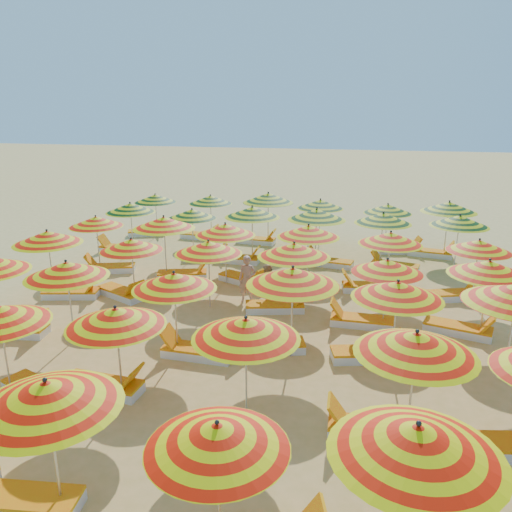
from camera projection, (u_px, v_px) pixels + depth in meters
name	position (u px, v px, depth m)	size (l,w,h in m)	color
ground	(252.00, 313.00, 14.53)	(120.00, 120.00, 0.00)	#E4B565
umbrella_2	(47.00, 395.00, 6.90)	(2.56, 2.56, 2.21)	silver
umbrella_3	(217.00, 436.00, 6.31)	(2.36, 2.36, 2.01)	silver
umbrella_4	(417.00, 441.00, 5.89)	(2.60, 2.60, 2.25)	silver
umbrella_8	(116.00, 317.00, 9.72)	(2.20, 2.20, 2.08)	silver
umbrella_9	(246.00, 329.00, 9.10)	(2.67, 2.67, 2.14)	silver
umbrella_10	(416.00, 344.00, 8.39)	(2.11, 2.11, 2.21)	silver
umbrella_13	(67.00, 270.00, 12.29)	(2.08, 2.08, 2.18)	silver
umbrella_14	(174.00, 281.00, 11.65)	(2.31, 2.31, 2.12)	silver
umbrella_15	(293.00, 277.00, 11.45)	(2.66, 2.66, 2.31)	silver
umbrella_16	(398.00, 290.00, 10.99)	(2.58, 2.58, 2.15)	silver
umbrella_18	(47.00, 237.00, 15.25)	(2.22, 2.22, 2.21)	silver
umbrella_19	(131.00, 245.00, 15.07)	(1.95, 1.95, 2.01)	silver
umbrella_20	(208.00, 248.00, 14.48)	(2.57, 2.57, 2.10)	silver
umbrella_21	(294.00, 250.00, 13.94)	(2.61, 2.61, 2.19)	silver
umbrella_22	(387.00, 266.00, 13.10)	(2.46, 2.46, 1.99)	silver
umbrella_23	(489.00, 268.00, 12.54)	(2.28, 2.28, 2.14)	silver
umbrella_24	(96.00, 222.00, 18.00)	(2.20, 2.20, 2.05)	silver
umbrella_25	(164.00, 223.00, 16.98)	(2.63, 2.63, 2.26)	silver
umbrella_26	(225.00, 230.00, 16.50)	(2.58, 2.58, 2.13)	silver
umbrella_27	(308.00, 231.00, 16.17)	(2.41, 2.41, 2.16)	silver
umbrella_28	(390.00, 238.00, 15.50)	(2.55, 2.55, 2.11)	silver
umbrella_29	(479.00, 246.00, 14.96)	(2.37, 2.37, 2.01)	silver
umbrella_30	(130.00, 208.00, 20.15)	(2.06, 2.06, 2.11)	silver
umbrella_31	(192.00, 214.00, 19.44)	(2.48, 2.48, 2.02)	silver
umbrella_32	(252.00, 212.00, 18.84)	(2.68, 2.68, 2.23)	silver
umbrella_33	(317.00, 214.00, 18.26)	(2.73, 2.73, 2.27)	silver
umbrella_34	(383.00, 218.00, 18.01)	(2.44, 2.44, 2.18)	silver
umbrella_35	(460.00, 221.00, 17.61)	(2.41, 2.41, 2.17)	silver
umbrella_36	(155.00, 198.00, 22.72)	(2.31, 2.31, 2.02)	silver
umbrella_37	(210.00, 200.00, 22.25)	(2.52, 2.52, 2.05)	silver
umbrella_38	(268.00, 198.00, 21.31)	(2.45, 2.45, 2.32)	silver
umbrella_39	(320.00, 204.00, 21.02)	(2.38, 2.38, 2.10)	silver
umbrella_40	(388.00, 209.00, 20.23)	(1.94, 1.94, 2.05)	silver
umbrella_41	(449.00, 207.00, 19.54)	(2.58, 2.58, 2.29)	silver
lounger_1	(20.00, 500.00, 7.42)	(1.79, 0.80, 0.69)	white
lounger_5	(39.00, 391.00, 10.28)	(1.83, 1.14, 0.69)	white
lounger_6	(105.00, 385.00, 10.48)	(1.76, 0.68, 0.69)	white
lounger_7	(373.00, 430.00, 9.04)	(1.76, 0.65, 0.69)	white
lounger_8	(506.00, 446.00, 8.61)	(1.81, 0.91, 0.69)	white
lounger_9	(16.00, 329.00, 13.12)	(1.79, 0.79, 0.69)	white
lounger_10	(196.00, 351.00, 11.96)	(1.75, 0.63, 0.69)	white
lounger_11	(268.00, 345.00, 12.24)	(1.83, 1.07, 0.69)	white
lounger_12	(369.00, 354.00, 11.83)	(1.82, 1.01, 0.69)	white
lounger_13	(73.00, 293.00, 15.73)	(1.82, 0.97, 0.69)	white
lounger_14	(122.00, 293.00, 15.72)	(1.82, 1.24, 0.69)	white
lounger_15	(276.00, 306.00, 14.65)	(1.82, 1.01, 0.69)	white
lounger_16	(360.00, 320.00, 13.67)	(1.74, 0.59, 0.69)	white
lounger_17	(460.00, 329.00, 13.17)	(1.82, 1.01, 0.69)	white
lounger_18	(109.00, 268.00, 18.16)	(1.83, 1.11, 0.69)	white
lounger_19	(184.00, 274.00, 17.47)	(1.83, 1.07, 0.69)	white
lounger_20	(244.00, 279.00, 16.96)	(1.82, 1.23, 0.69)	white
lounger_21	(367.00, 287.00, 16.23)	(1.80, 0.85, 0.69)	white
lounger_22	(455.00, 295.00, 15.56)	(1.83, 1.14, 0.69)	white
lounger_23	(119.00, 248.00, 20.67)	(1.75, 0.62, 0.69)	white
lounger_24	(207.00, 256.00, 19.65)	(1.83, 1.12, 0.69)	white
lounger_25	(238.00, 259.00, 19.25)	(1.74, 0.60, 0.69)	white
lounger_26	(329.00, 262.00, 18.83)	(1.80, 0.83, 0.69)	white
lounger_27	(394.00, 266.00, 18.38)	(1.82, 0.93, 0.69)	white
lounger_28	(148.00, 232.00, 23.36)	(1.82, 1.22, 0.69)	white
lounger_29	(200.00, 235.00, 22.73)	(1.77, 0.71, 0.69)	white
lounger_30	(257.00, 240.00, 21.94)	(1.77, 0.71, 0.69)	white
lounger_31	(400.00, 249.00, 20.51)	(1.81, 0.92, 0.69)	white
lounger_32	(431.00, 253.00, 20.04)	(1.80, 0.85, 0.69)	white
beachgoer_b	(267.00, 285.00, 14.94)	(0.63, 0.49, 1.29)	tan
beachgoer_a	(247.00, 279.00, 15.20)	(0.53, 0.35, 1.47)	tan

